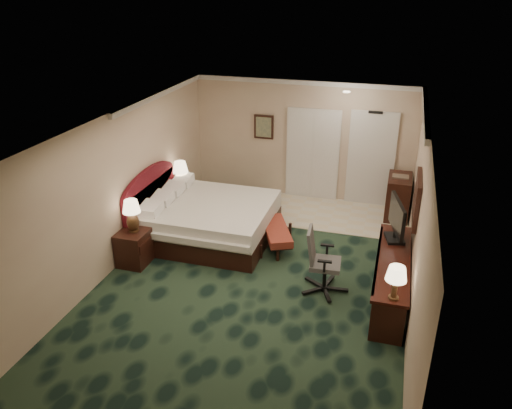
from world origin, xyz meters
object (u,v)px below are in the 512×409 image
(lamp_far, at_px, (181,176))
(desk, at_px, (391,278))
(bed_bench, at_px, (276,237))
(minibar, at_px, (398,197))
(tv, at_px, (397,221))
(nightstand_near, at_px, (134,247))
(nightstand_far, at_px, (184,200))
(bed, at_px, (212,221))
(desk_chair, at_px, (326,261))
(lamp_near, at_px, (132,216))

(lamp_far, xyz_separation_m, desk, (4.49, -1.98, -0.52))
(bed_bench, distance_m, minibar, 2.95)
(tv, bearing_deg, nightstand_near, 177.54)
(bed_bench, xyz_separation_m, tv, (2.14, -0.43, 0.85))
(nightstand_far, bearing_deg, lamp_far, -116.25)
(bed_bench, bearing_deg, bed, 155.39)
(tv, bearing_deg, bed_bench, 155.12)
(desk, distance_m, tv, 0.97)
(lamp_far, relative_size, bed_bench, 0.52)
(bed, relative_size, bed_bench, 1.90)
(nightstand_near, xyz_separation_m, minibar, (4.44, 3.30, 0.14))
(desk_chair, bearing_deg, tv, 32.70)
(lamp_near, bearing_deg, nightstand_near, -98.65)
(nightstand_near, bearing_deg, desk, 2.73)
(desk, bearing_deg, nightstand_near, -177.27)
(desk, bearing_deg, lamp_near, -177.77)
(lamp_far, bearing_deg, tv, -16.31)
(nightstand_far, height_order, desk_chair, desk_chair)
(desk, height_order, minibar, minibar)
(bed, xyz_separation_m, desk_chair, (2.43, -1.20, 0.19))
(bed, bearing_deg, lamp_near, -127.49)
(lamp_near, distance_m, desk_chair, 3.42)
(nightstand_near, relative_size, minibar, 0.69)
(nightstand_far, bearing_deg, lamp_near, -89.09)
(desk_chair, bearing_deg, nightstand_far, 143.76)
(bed, bearing_deg, tv, -7.05)
(nightstand_far, xyz_separation_m, desk_chair, (3.44, -2.12, 0.27))
(bed, xyz_separation_m, bed_bench, (1.31, -0.00, -0.16))
(lamp_far, relative_size, minibar, 0.68)
(nightstand_far, distance_m, minibar, 4.60)
(nightstand_near, xyz_separation_m, desk_chair, (3.41, 0.10, 0.24))
(lamp_near, xyz_separation_m, desk, (4.44, 0.17, -0.58))
(bed, distance_m, lamp_near, 1.69)
(nightstand_far, bearing_deg, bed, -42.49)
(lamp_near, xyz_separation_m, tv, (4.42, 0.84, 0.13))
(bed, xyz_separation_m, lamp_far, (-1.02, 0.88, 0.50))
(nightstand_near, distance_m, minibar, 5.53)
(bed, relative_size, nightstand_far, 4.12)
(bed_bench, xyz_separation_m, desk, (2.16, -1.09, 0.15))
(tv, distance_m, desk_chair, 1.38)
(bed, height_order, tv, tv)
(nightstand_far, bearing_deg, nightstand_near, -89.26)
(bed, relative_size, lamp_near, 3.88)
(lamp_far, xyz_separation_m, bed_bench, (2.33, -0.88, -0.66))
(nightstand_far, xyz_separation_m, minibar, (4.47, 1.08, 0.18))
(bed, bearing_deg, desk_chair, -26.35)
(bed, height_order, minibar, minibar)
(nightstand_far, distance_m, bed_bench, 2.49)
(minibar, bearing_deg, bed_bench, -137.11)
(lamp_far, distance_m, bed_bench, 2.58)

